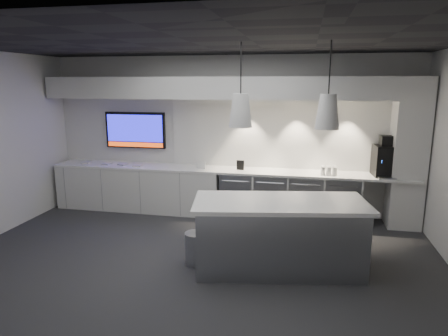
% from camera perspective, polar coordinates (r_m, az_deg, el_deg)
% --- Properties ---
extents(floor, '(7.00, 7.00, 0.00)m').
position_cam_1_polar(floor, '(5.81, -4.25, -13.43)').
color(floor, '#2C2C2E').
rests_on(floor, ground).
extents(ceiling, '(7.00, 7.00, 0.00)m').
position_cam_1_polar(ceiling, '(5.26, -4.78, 17.50)').
color(ceiling, black).
rests_on(ceiling, wall_back).
extents(wall_back, '(7.00, 0.00, 7.00)m').
position_cam_1_polar(wall_back, '(7.74, 0.64, 4.71)').
color(wall_back, silver).
rests_on(wall_back, floor).
extents(wall_front, '(7.00, 0.00, 7.00)m').
position_cam_1_polar(wall_front, '(3.09, -17.50, -7.46)').
color(wall_front, silver).
rests_on(wall_front, floor).
extents(back_counter, '(6.80, 0.65, 0.04)m').
position_cam_1_polar(back_counter, '(7.53, 0.15, -0.29)').
color(back_counter, white).
rests_on(back_counter, left_base_cabinets).
extents(left_base_cabinets, '(3.30, 0.63, 0.86)m').
position_cam_1_polar(left_base_cabinets, '(8.16, -12.00, -2.83)').
color(left_base_cabinets, silver).
rests_on(left_base_cabinets, floor).
extents(fridge_unit_a, '(0.60, 0.61, 0.85)m').
position_cam_1_polar(fridge_unit_a, '(7.60, 2.00, -3.72)').
color(fridge_unit_a, '#92959A').
rests_on(fridge_unit_a, floor).
extents(fridge_unit_b, '(0.60, 0.61, 0.85)m').
position_cam_1_polar(fridge_unit_b, '(7.53, 6.75, -3.97)').
color(fridge_unit_b, '#92959A').
rests_on(fridge_unit_b, floor).
extents(fridge_unit_c, '(0.60, 0.61, 0.85)m').
position_cam_1_polar(fridge_unit_c, '(7.50, 11.56, -4.18)').
color(fridge_unit_c, '#92959A').
rests_on(fridge_unit_c, floor).
extents(fridge_unit_d, '(0.60, 0.61, 0.85)m').
position_cam_1_polar(fridge_unit_d, '(7.53, 16.36, -4.37)').
color(fridge_unit_d, '#92959A').
rests_on(fridge_unit_d, floor).
extents(backsplash, '(4.60, 0.03, 1.30)m').
position_cam_1_polar(backsplash, '(7.58, 9.58, 4.76)').
color(backsplash, silver).
rests_on(backsplash, wall_back).
extents(soffit, '(6.90, 0.60, 0.40)m').
position_cam_1_polar(soffit, '(7.38, 0.20, 11.35)').
color(soffit, silver).
rests_on(soffit, wall_back).
extents(column, '(0.55, 0.55, 2.60)m').
position_cam_1_polar(column, '(7.54, 24.80, 1.83)').
color(column, silver).
rests_on(column, floor).
extents(wall_tv, '(1.25, 0.07, 0.72)m').
position_cam_1_polar(wall_tv, '(8.26, -12.55, 5.31)').
color(wall_tv, black).
rests_on(wall_tv, wall_back).
extents(island, '(2.42, 1.36, 0.97)m').
position_cam_1_polar(island, '(5.50, 7.90, -9.47)').
color(island, '#92959A').
rests_on(island, floor).
extents(bin, '(0.40, 0.40, 0.46)m').
position_cam_1_polar(bin, '(5.71, -3.95, -11.36)').
color(bin, '#92959A').
rests_on(bin, floor).
extents(coffee_machine, '(0.43, 0.59, 0.71)m').
position_cam_1_polar(coffee_machine, '(7.48, 22.04, 1.14)').
color(coffee_machine, black).
rests_on(coffee_machine, back_counter).
extents(sign_black, '(0.14, 0.03, 0.18)m').
position_cam_1_polar(sign_black, '(7.45, 2.35, 0.42)').
color(sign_black, black).
rests_on(sign_black, back_counter).
extents(sign_white, '(0.18, 0.05, 0.14)m').
position_cam_1_polar(sign_white, '(7.54, -3.28, 0.41)').
color(sign_white, white).
rests_on(sign_white, back_counter).
extents(cup_cluster, '(0.28, 0.18, 0.15)m').
position_cam_1_polar(cup_cluster, '(7.28, 14.74, -0.37)').
color(cup_cluster, silver).
rests_on(cup_cluster, back_counter).
extents(tray_a, '(0.18, 0.18, 0.02)m').
position_cam_1_polar(tray_a, '(8.54, -19.11, 0.75)').
color(tray_a, '#B6B6B6').
rests_on(tray_a, back_counter).
extents(tray_b, '(0.18, 0.18, 0.02)m').
position_cam_1_polar(tray_b, '(8.28, -16.43, 0.58)').
color(tray_b, '#B6B6B6').
rests_on(tray_b, back_counter).
extents(tray_c, '(0.20, 0.20, 0.02)m').
position_cam_1_polar(tray_c, '(8.14, -14.23, 0.51)').
color(tray_c, '#B6B6B6').
rests_on(tray_c, back_counter).
extents(tray_d, '(0.19, 0.19, 0.02)m').
position_cam_1_polar(tray_d, '(7.96, -12.33, 0.35)').
color(tray_d, '#B6B6B6').
rests_on(tray_d, back_counter).
extents(pendant_left, '(0.30, 0.30, 1.13)m').
position_cam_1_polar(pendant_left, '(5.19, 2.38, 8.24)').
color(pendant_left, silver).
rests_on(pendant_left, ceiling).
extents(pendant_right, '(0.30, 0.30, 1.13)m').
position_cam_1_polar(pendant_right, '(5.13, 14.58, 7.81)').
color(pendant_right, silver).
rests_on(pendant_right, ceiling).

